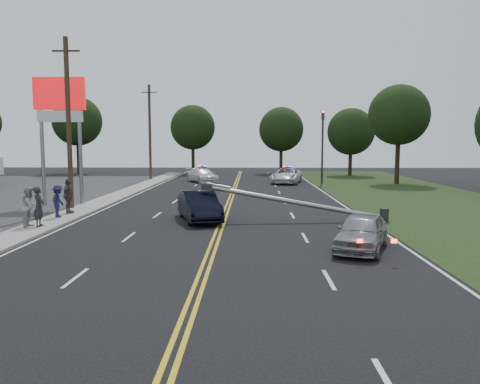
{
  "coord_description": "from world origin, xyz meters",
  "views": [
    {
      "loc": [
        1.44,
        -15.24,
        3.95
      ],
      "look_at": [
        0.94,
        6.11,
        1.7
      ],
      "focal_mm": 35.0,
      "sensor_mm": 36.0,
      "label": 1
    }
  ],
  "objects_px": {
    "pylon_sign": "(60,110)",
    "utility_pole_far": "(150,132)",
    "crashed_sedan": "(199,206)",
    "emergency_a": "(287,176)",
    "bystander_b": "(30,207)",
    "bystander_a": "(39,207)",
    "bystander_d": "(68,196)",
    "bystander_c": "(58,201)",
    "traffic_signal": "(323,140)",
    "fallen_streetlight": "(306,204)",
    "utility_pole_mid": "(69,123)",
    "waiting_sedan": "(362,232)",
    "emergency_b": "(202,175)"
  },
  "relations": [
    {
      "from": "pylon_sign",
      "to": "utility_pole_far",
      "type": "xyz_separation_m",
      "value": [
        1.3,
        20.0,
        -0.91
      ]
    },
    {
      "from": "crashed_sedan",
      "to": "emergency_a",
      "type": "xyz_separation_m",
      "value": [
        6.14,
        22.33,
        -0.0
      ]
    },
    {
      "from": "bystander_b",
      "to": "bystander_a",
      "type": "bearing_deg",
      "value": -90.14
    },
    {
      "from": "pylon_sign",
      "to": "bystander_d",
      "type": "relative_size",
      "value": 4.25
    },
    {
      "from": "utility_pole_far",
      "to": "crashed_sedan",
      "type": "bearing_deg",
      "value": -72.71
    },
    {
      "from": "bystander_d",
      "to": "emergency_a",
      "type": "bearing_deg",
      "value": -32.33
    },
    {
      "from": "utility_pole_far",
      "to": "pylon_sign",
      "type": "bearing_deg",
      "value": -93.72
    },
    {
      "from": "pylon_sign",
      "to": "utility_pole_far",
      "type": "relative_size",
      "value": 0.8
    },
    {
      "from": "pylon_sign",
      "to": "bystander_a",
      "type": "bearing_deg",
      "value": -74.98
    },
    {
      "from": "crashed_sedan",
      "to": "bystander_a",
      "type": "relative_size",
      "value": 2.5
    },
    {
      "from": "emergency_a",
      "to": "bystander_a",
      "type": "bearing_deg",
      "value": -105.78
    },
    {
      "from": "bystander_c",
      "to": "traffic_signal",
      "type": "bearing_deg",
      "value": -40.56
    },
    {
      "from": "utility_pole_far",
      "to": "crashed_sedan",
      "type": "height_order",
      "value": "utility_pole_far"
    },
    {
      "from": "fallen_streetlight",
      "to": "bystander_a",
      "type": "relative_size",
      "value": 5.08
    },
    {
      "from": "traffic_signal",
      "to": "fallen_streetlight",
      "type": "xyz_separation_m",
      "value": [
        -4.11,
        -22.0,
        -3.29
      ]
    },
    {
      "from": "bystander_a",
      "to": "bystander_b",
      "type": "xyz_separation_m",
      "value": [
        -0.4,
        -0.04,
        -0.0
      ]
    },
    {
      "from": "fallen_streetlight",
      "to": "bystander_d",
      "type": "relative_size",
      "value": 4.97
    },
    {
      "from": "bystander_a",
      "to": "traffic_signal",
      "type": "bearing_deg",
      "value": -40.48
    },
    {
      "from": "utility_pole_far",
      "to": "bystander_b",
      "type": "relative_size",
      "value": 5.43
    },
    {
      "from": "traffic_signal",
      "to": "utility_pole_mid",
      "type": "height_order",
      "value": "utility_pole_mid"
    },
    {
      "from": "waiting_sedan",
      "to": "bystander_b",
      "type": "relative_size",
      "value": 2.17
    },
    {
      "from": "crashed_sedan",
      "to": "bystander_a",
      "type": "xyz_separation_m",
      "value": [
        -7.11,
        -2.48,
        0.28
      ]
    },
    {
      "from": "pylon_sign",
      "to": "crashed_sedan",
      "type": "relative_size",
      "value": 1.74
    },
    {
      "from": "utility_pole_mid",
      "to": "bystander_d",
      "type": "xyz_separation_m",
      "value": [
        0.67,
        -2.16,
        -4.02
      ]
    },
    {
      "from": "waiting_sedan",
      "to": "crashed_sedan",
      "type": "bearing_deg",
      "value": 157.97
    },
    {
      "from": "crashed_sedan",
      "to": "waiting_sedan",
      "type": "bearing_deg",
      "value": -60.47
    },
    {
      "from": "pylon_sign",
      "to": "waiting_sedan",
      "type": "distance_m",
      "value": 20.8
    },
    {
      "from": "bystander_a",
      "to": "bystander_b",
      "type": "relative_size",
      "value": 1.0
    },
    {
      "from": "bystander_c",
      "to": "pylon_sign",
      "type": "bearing_deg",
      "value": 17.06
    },
    {
      "from": "fallen_streetlight",
      "to": "bystander_b",
      "type": "distance_m",
      "value": 13.08
    },
    {
      "from": "waiting_sedan",
      "to": "emergency_a",
      "type": "height_order",
      "value": "emergency_a"
    },
    {
      "from": "traffic_signal",
      "to": "emergency_b",
      "type": "bearing_deg",
      "value": 172.05
    },
    {
      "from": "crashed_sedan",
      "to": "bystander_c",
      "type": "xyz_separation_m",
      "value": [
        -7.31,
        0.14,
        0.2
      ]
    },
    {
      "from": "utility_pole_far",
      "to": "bystander_d",
      "type": "xyz_separation_m",
      "value": [
        0.67,
        -24.16,
        -4.02
      ]
    },
    {
      "from": "pylon_sign",
      "to": "fallen_streetlight",
      "type": "distance_m",
      "value": 16.66
    },
    {
      "from": "crashed_sedan",
      "to": "traffic_signal",
      "type": "bearing_deg",
      "value": 49.6
    },
    {
      "from": "fallen_streetlight",
      "to": "crashed_sedan",
      "type": "distance_m",
      "value": 5.38
    },
    {
      "from": "bystander_d",
      "to": "fallen_streetlight",
      "type": "bearing_deg",
      "value": -97.56
    },
    {
      "from": "bystander_b",
      "to": "waiting_sedan",
      "type": "bearing_deg",
      "value": -111.6
    },
    {
      "from": "waiting_sedan",
      "to": "bystander_c",
      "type": "bearing_deg",
      "value": 176.59
    },
    {
      "from": "emergency_a",
      "to": "bystander_d",
      "type": "distance_m",
      "value": 24.75
    },
    {
      "from": "bystander_a",
      "to": "bystander_b",
      "type": "distance_m",
      "value": 0.4
    },
    {
      "from": "traffic_signal",
      "to": "bystander_d",
      "type": "xyz_separation_m",
      "value": [
        -16.83,
        -20.15,
        -3.14
      ]
    },
    {
      "from": "utility_pole_far",
      "to": "bystander_a",
      "type": "distance_m",
      "value": 28.51
    },
    {
      "from": "fallen_streetlight",
      "to": "bystander_c",
      "type": "bearing_deg",
      "value": 178.15
    },
    {
      "from": "bystander_c",
      "to": "crashed_sedan",
      "type": "bearing_deg",
      "value": -93.78
    },
    {
      "from": "emergency_a",
      "to": "bystander_c",
      "type": "distance_m",
      "value": 25.94
    },
    {
      "from": "bystander_a",
      "to": "utility_pole_mid",
      "type": "bearing_deg",
      "value": 2.22
    },
    {
      "from": "traffic_signal",
      "to": "utility_pole_mid",
      "type": "distance_m",
      "value": 25.12
    },
    {
      "from": "fallen_streetlight",
      "to": "emergency_b",
      "type": "xyz_separation_m",
      "value": [
        -7.66,
        23.64,
        -0.22
      ]
    }
  ]
}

